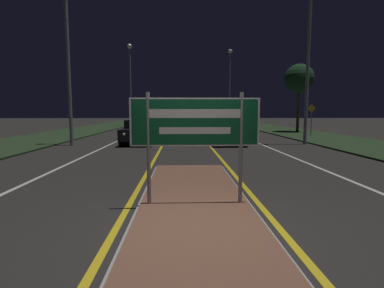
{
  "coord_description": "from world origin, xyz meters",
  "views": [
    {
      "loc": [
        -0.25,
        -4.61,
        1.81
      ],
      "look_at": [
        0.0,
        2.39,
        1.06
      ],
      "focal_mm": 28.0,
      "sensor_mm": 36.0,
      "label": 1
    }
  ],
  "objects_px": {
    "streetlight_right_near": "(310,23)",
    "car_approaching_1": "(160,123)",
    "highway_sign": "(195,126)",
    "streetlight_left_near": "(68,48)",
    "car_receding_0": "(227,130)",
    "car_receding_2": "(224,119)",
    "streetlight_right_far": "(230,75)",
    "warning_sign": "(311,117)",
    "streetlight_left_far": "(130,72)",
    "car_receding_1": "(241,123)",
    "car_approaching_0": "(140,131)"
  },
  "relations": [
    {
      "from": "streetlight_left_near",
      "to": "car_receding_0",
      "type": "distance_m",
      "value": 9.59
    },
    {
      "from": "car_receding_0",
      "to": "car_approaching_0",
      "type": "xyz_separation_m",
      "value": [
        -4.95,
        0.18,
        -0.03
      ]
    },
    {
      "from": "highway_sign",
      "to": "car_receding_1",
      "type": "distance_m",
      "value": 23.67
    },
    {
      "from": "highway_sign",
      "to": "streetlight_left_far",
      "type": "distance_m",
      "value": 34.13
    },
    {
      "from": "streetlight_right_near",
      "to": "car_approaching_0",
      "type": "bearing_deg",
      "value": 174.83
    },
    {
      "from": "streetlight_right_far",
      "to": "car_receding_2",
      "type": "relative_size",
      "value": 2.13
    },
    {
      "from": "streetlight_right_far",
      "to": "warning_sign",
      "type": "relative_size",
      "value": 4.56
    },
    {
      "from": "car_receding_1",
      "to": "car_approaching_0",
      "type": "relative_size",
      "value": 1.03
    },
    {
      "from": "highway_sign",
      "to": "streetlight_right_far",
      "type": "xyz_separation_m",
      "value": [
        6.48,
        36.33,
        5.27
      ]
    },
    {
      "from": "streetlight_right_near",
      "to": "streetlight_right_far",
      "type": "xyz_separation_m",
      "value": [
        -0.15,
        25.47,
        0.3
      ]
    },
    {
      "from": "car_receding_1",
      "to": "warning_sign",
      "type": "distance_m",
      "value": 8.09
    },
    {
      "from": "streetlight_right_near",
      "to": "car_approaching_1",
      "type": "relative_size",
      "value": 2.51
    },
    {
      "from": "car_receding_0",
      "to": "car_receding_1",
      "type": "height_order",
      "value": "car_receding_0"
    },
    {
      "from": "streetlight_left_near",
      "to": "car_receding_2",
      "type": "relative_size",
      "value": 1.74
    },
    {
      "from": "streetlight_left_near",
      "to": "warning_sign",
      "type": "bearing_deg",
      "value": 18.44
    },
    {
      "from": "streetlight_left_far",
      "to": "warning_sign",
      "type": "xyz_separation_m",
      "value": [
        15.77,
        -17.26,
        -5.36
      ]
    },
    {
      "from": "highway_sign",
      "to": "streetlight_right_near",
      "type": "height_order",
      "value": "streetlight_right_near"
    },
    {
      "from": "highway_sign",
      "to": "streetlight_left_near",
      "type": "distance_m",
      "value": 12.85
    },
    {
      "from": "streetlight_left_near",
      "to": "warning_sign",
      "type": "height_order",
      "value": "streetlight_left_near"
    },
    {
      "from": "highway_sign",
      "to": "warning_sign",
      "type": "relative_size",
      "value": 1.05
    },
    {
      "from": "streetlight_left_near",
      "to": "car_receding_2",
      "type": "xyz_separation_m",
      "value": [
        11.96,
        26.06,
        -4.37
      ]
    },
    {
      "from": "car_receding_2",
      "to": "car_approaching_1",
      "type": "relative_size",
      "value": 1.11
    },
    {
      "from": "streetlight_left_near",
      "to": "car_approaching_0",
      "type": "relative_size",
      "value": 2.04
    },
    {
      "from": "car_receding_0",
      "to": "car_receding_2",
      "type": "distance_m",
      "value": 25.49
    },
    {
      "from": "highway_sign",
      "to": "warning_sign",
      "type": "distance_m",
      "value": 18.25
    },
    {
      "from": "car_receding_2",
      "to": "car_approaching_1",
      "type": "distance_m",
      "value": 15.66
    },
    {
      "from": "streetlight_left_near",
      "to": "car_approaching_1",
      "type": "height_order",
      "value": "streetlight_left_near"
    },
    {
      "from": "car_approaching_1",
      "to": "warning_sign",
      "type": "xyz_separation_m",
      "value": [
        11.44,
        -7.58,
        0.67
      ]
    },
    {
      "from": "car_approaching_1",
      "to": "warning_sign",
      "type": "height_order",
      "value": "warning_sign"
    },
    {
      "from": "streetlight_right_near",
      "to": "warning_sign",
      "type": "height_order",
      "value": "streetlight_right_near"
    },
    {
      "from": "highway_sign",
      "to": "car_receding_1",
      "type": "height_order",
      "value": "highway_sign"
    },
    {
      "from": "streetlight_left_near",
      "to": "car_approaching_1",
      "type": "relative_size",
      "value": 1.94
    },
    {
      "from": "car_receding_2",
      "to": "car_approaching_0",
      "type": "xyz_separation_m",
      "value": [
        -8.42,
        -25.07,
        -0.04
      ]
    },
    {
      "from": "highway_sign",
      "to": "streetlight_right_far",
      "type": "relative_size",
      "value": 0.23
    },
    {
      "from": "car_receding_2",
      "to": "highway_sign",
      "type": "bearing_deg",
      "value": -99.01
    },
    {
      "from": "highway_sign",
      "to": "streetlight_left_near",
      "type": "bearing_deg",
      "value": 119.81
    },
    {
      "from": "streetlight_left_far",
      "to": "streetlight_right_near",
      "type": "bearing_deg",
      "value": -59.13
    },
    {
      "from": "car_receding_0",
      "to": "car_receding_2",
      "type": "relative_size",
      "value": 0.93
    },
    {
      "from": "streetlight_left_near",
      "to": "warning_sign",
      "type": "relative_size",
      "value": 3.73
    },
    {
      "from": "streetlight_left_far",
      "to": "car_receding_0",
      "type": "height_order",
      "value": "streetlight_left_far"
    },
    {
      "from": "streetlight_left_near",
      "to": "car_approaching_1",
      "type": "xyz_separation_m",
      "value": [
        3.83,
        12.67,
        -4.35
      ]
    },
    {
      "from": "car_receding_0",
      "to": "car_receding_2",
      "type": "height_order",
      "value": "car_receding_0"
    },
    {
      "from": "highway_sign",
      "to": "car_receding_0",
      "type": "xyz_separation_m",
      "value": [
        2.36,
        11.51,
        -0.81
      ]
    },
    {
      "from": "streetlight_left_near",
      "to": "car_receding_2",
      "type": "distance_m",
      "value": 29.0
    },
    {
      "from": "streetlight_left_near",
      "to": "car_approaching_1",
      "type": "bearing_deg",
      "value": 73.2
    },
    {
      "from": "streetlight_right_near",
      "to": "car_approaching_1",
      "type": "bearing_deg",
      "value": 125.52
    },
    {
      "from": "streetlight_right_far",
      "to": "car_receding_2",
      "type": "distance_m",
      "value": 6.12
    },
    {
      "from": "streetlight_left_far",
      "to": "streetlight_right_far",
      "type": "xyz_separation_m",
      "value": [
        13.12,
        3.27,
        0.02
      ]
    },
    {
      "from": "car_approaching_0",
      "to": "car_approaching_1",
      "type": "distance_m",
      "value": 11.69
    },
    {
      "from": "highway_sign",
      "to": "streetlight_left_near",
      "type": "height_order",
      "value": "streetlight_left_near"
    }
  ]
}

